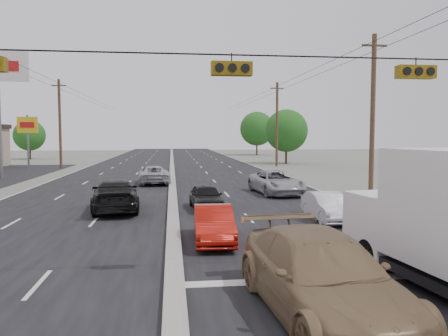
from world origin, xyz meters
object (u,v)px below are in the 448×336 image
(pole_sign_far, at_px, (28,129))
(tree_right_far, at_px, (257,129))
(tree_left_far, at_px, (29,135))
(oncoming_near, at_px, (115,195))
(utility_pole_right_c, at_px, (277,124))
(red_sedan, at_px, (213,225))
(utility_pole_right_b, at_px, (373,114))
(queue_car_b, at_px, (327,207))
(tree_right_mid, at_px, (286,131))
(utility_pole_left_c, at_px, (60,123))
(queue_car_a, at_px, (206,197))
(queue_car_c, at_px, (276,183))
(tan_sedan, at_px, (321,277))
(oncoming_far, at_px, (154,175))

(pole_sign_far, distance_m, tree_right_far, 43.87)
(tree_left_far, bearing_deg, oncoming_near, -68.73)
(utility_pole_right_c, height_order, red_sedan, utility_pole_right_c)
(utility_pole_right_b, distance_m, queue_car_b, 10.81)
(tree_right_mid, bearing_deg, utility_pole_left_c, -169.70)
(pole_sign_far, height_order, queue_car_a, pole_sign_far)
(queue_car_c, bearing_deg, oncoming_near, -157.23)
(utility_pole_left_c, xyz_separation_m, queue_car_c, (19.07, -24.13, -4.37))
(tan_sedan, bearing_deg, pole_sign_far, 109.07)
(utility_pole_right_b, height_order, tree_left_far, utility_pole_right_b)
(tree_right_mid, bearing_deg, utility_pole_right_c, -116.57)
(pole_sign_far, xyz_separation_m, queue_car_c, (22.57, -24.13, -3.67))
(tree_left_far, distance_m, queue_car_c, 52.65)
(utility_pole_left_c, bearing_deg, oncoming_near, -71.70)
(utility_pole_right_c, xyz_separation_m, oncoming_near, (-15.33, -29.24, -4.32))
(tan_sedan, bearing_deg, tree_right_mid, 70.95)
(utility_pole_left_c, bearing_deg, utility_pole_right_c, 0.00)
(tree_left_far, relative_size, oncoming_near, 1.12)
(utility_pole_right_c, distance_m, tree_right_far, 30.20)
(tree_left_far, relative_size, red_sedan, 1.61)
(tree_right_mid, bearing_deg, tree_left_far, 157.93)
(queue_car_a, xyz_separation_m, oncoming_near, (-4.50, 0.12, 0.15))
(queue_car_a, bearing_deg, tan_sedan, -87.44)
(tan_sedan, height_order, oncoming_far, tan_sedan)
(red_sedan, bearing_deg, queue_car_c, 68.51)
(queue_car_a, bearing_deg, queue_car_c, 43.81)
(pole_sign_far, relative_size, queue_car_b, 1.60)
(tan_sedan, relative_size, queue_car_b, 1.55)
(tan_sedan, bearing_deg, queue_car_c, 74.20)
(utility_pole_right_c, bearing_deg, tree_right_far, 83.35)
(queue_car_c, distance_m, oncoming_far, 10.48)
(utility_pole_right_c, bearing_deg, tree_left_far, 149.90)
(utility_pole_right_c, relative_size, queue_car_a, 2.68)
(pole_sign_far, bearing_deg, queue_car_b, -55.43)
(pole_sign_far, bearing_deg, tree_right_far, 43.15)
(utility_pole_left_c, xyz_separation_m, oncoming_far, (11.10, -17.32, -4.41))
(tree_right_mid, relative_size, queue_car_b, 1.90)
(utility_pole_right_c, relative_size, queue_car_c, 1.88)
(utility_pole_right_b, xyz_separation_m, queue_car_b, (-5.80, -7.94, -4.49))
(tan_sedan, bearing_deg, oncoming_near, 108.52)
(utility_pole_right_b, height_order, queue_car_a, utility_pole_right_b)
(red_sedan, bearing_deg, queue_car_b, 32.84)
(tree_right_mid, bearing_deg, queue_car_b, -102.34)
(pole_sign_far, height_order, tan_sedan, pole_sign_far)
(queue_car_a, relative_size, oncoming_far, 0.74)
(queue_car_a, bearing_deg, tree_right_far, 73.31)
(utility_pole_right_b, bearing_deg, queue_car_c, 171.64)
(pole_sign_far, xyz_separation_m, queue_car_b, (22.70, -32.94, -3.79))
(queue_car_c, bearing_deg, tree_left_far, 117.12)
(utility_pole_right_b, relative_size, tan_sedan, 1.72)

